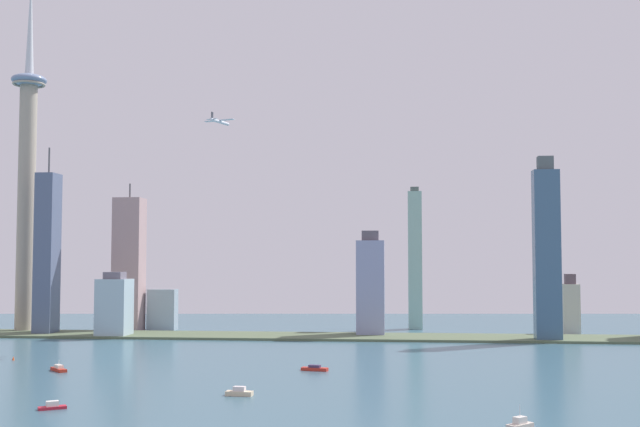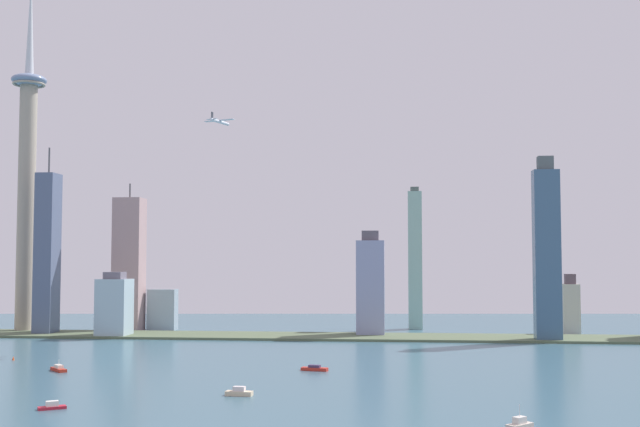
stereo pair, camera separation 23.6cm
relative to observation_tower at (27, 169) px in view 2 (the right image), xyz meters
The scene contains 17 objects.
waterfront_pier 307.15m from the observation_tower, ahead, with size 813.08×63.46×2.07m, color #546346.
observation_tower is the anchor object (origin of this frame).
skyscraper_0 134.32m from the observation_tower, 14.59° to the left, with size 27.37×23.42×144.39m.
skyscraper_1 171.31m from the observation_tower, 20.83° to the right, with size 27.15×26.66×58.18m.
skyscraper_2 492.28m from the observation_tower, ahead, with size 21.59×15.04×157.66m.
skyscraper_3 391.46m from the observation_tower, 10.63° to the left, with size 13.79×12.91×142.77m.
skyscraper_4 351.10m from the observation_tower, ahead, with size 25.34×25.10×95.56m.
skyscraper_6 189.36m from the observation_tower, 16.43° to the left, with size 27.85×14.72×40.04m.
skyscraper_7 535.53m from the observation_tower, ahead, with size 15.70×12.48×55.93m.
skyscraper_8 91.99m from the observation_tower, 35.73° to the right, with size 17.29×21.77×173.99m.
boat_0 584.49m from the observation_tower, 44.00° to the right, with size 12.16×11.81×9.98m.
boat_1 413.81m from the observation_tower, 37.32° to the right, with size 17.35×8.48×3.49m.
boat_3 454.14m from the observation_tower, 49.69° to the right, with size 14.06×6.32×4.65m.
boat_4 329.34m from the observation_tower, 59.52° to the right, with size 15.33×16.25×7.10m.
boat_6 446.59m from the observation_tower, 61.86° to the right, with size 12.96×10.58×3.76m.
channel_buoy_1 271.37m from the observation_tower, 65.22° to the right, with size 1.72×1.72×2.57m, color #E54C19.
airplane 234.74m from the observation_tower, 24.60° to the right, with size 27.19×26.08×7.51m.
Camera 2 is at (92.14, -199.98, 68.40)m, focal length 43.63 mm.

